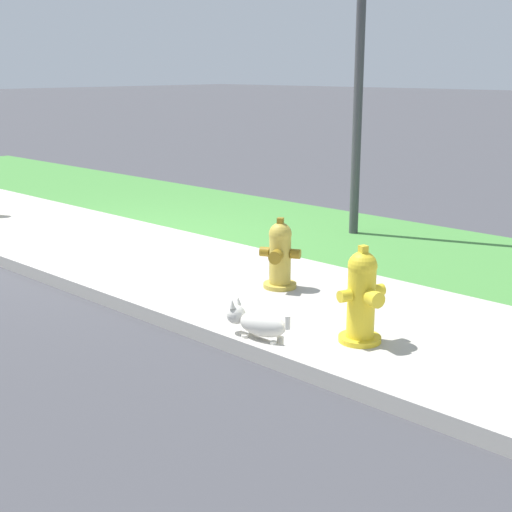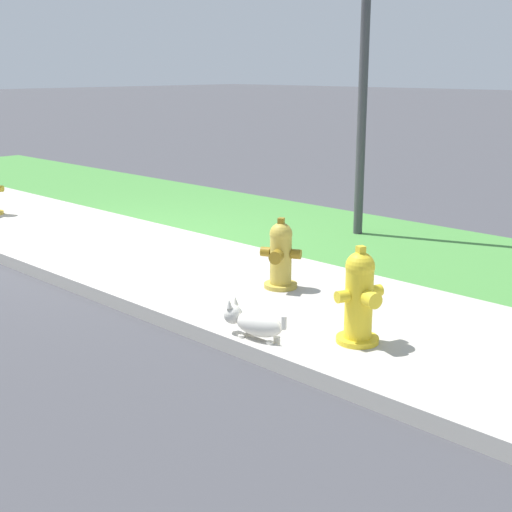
% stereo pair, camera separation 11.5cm
% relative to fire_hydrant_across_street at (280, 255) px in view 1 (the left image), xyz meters
% --- Properties ---
extents(ground_plane, '(120.00, 120.00, 0.00)m').
position_rel_fire_hydrant_across_street_xyz_m(ground_plane, '(-2.48, -0.15, -0.32)').
color(ground_plane, '#424247').
extents(sidewalk_pavement, '(18.00, 2.22, 0.01)m').
position_rel_fire_hydrant_across_street_xyz_m(sidewalk_pavement, '(-2.48, -0.15, -0.31)').
color(sidewalk_pavement, '#BCB7AD').
rests_on(sidewalk_pavement, ground).
extents(grass_verge, '(18.00, 2.47, 0.01)m').
position_rel_fire_hydrant_across_street_xyz_m(grass_verge, '(-2.48, 2.20, -0.31)').
color(grass_verge, '#47893D').
rests_on(grass_verge, ground).
extents(street_curb, '(18.00, 0.16, 0.12)m').
position_rel_fire_hydrant_across_street_xyz_m(street_curb, '(-2.48, -1.34, -0.26)').
color(street_curb, '#BCB7AD').
rests_on(street_curb, ground).
extents(fire_hydrant_across_street, '(0.38, 0.36, 0.67)m').
position_rel_fire_hydrant_across_street_xyz_m(fire_hydrant_across_street, '(0.00, 0.00, 0.00)').
color(fire_hydrant_across_street, gold).
rests_on(fire_hydrant_across_street, ground).
extents(fire_hydrant_by_grass_verge, '(0.37, 0.40, 0.75)m').
position_rel_fire_hydrant_across_street_xyz_m(fire_hydrant_by_grass_verge, '(1.33, -0.61, 0.04)').
color(fire_hydrant_by_grass_verge, yellow).
rests_on(fire_hydrant_by_grass_verge, ground).
extents(small_white_dog, '(0.52, 0.25, 0.38)m').
position_rel_fire_hydrant_across_street_xyz_m(small_white_dog, '(0.91, -1.28, -0.09)').
color(small_white_dog, silver).
rests_on(small_white_dog, ground).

